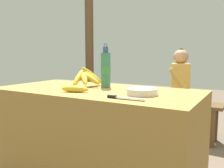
{
  "coord_description": "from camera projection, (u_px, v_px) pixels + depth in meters",
  "views": [
    {
      "loc": [
        0.97,
        -1.42,
        0.99
      ],
      "look_at": [
        0.11,
        0.05,
        0.79
      ],
      "focal_mm": 38.0,
      "sensor_mm": 36.0,
      "label": 1
    }
  ],
  "objects": [
    {
      "name": "water_bottle",
      "position": [
        106.0,
        69.0,
        1.81
      ],
      "size": [
        0.08,
        0.08,
        0.34
      ],
      "color": "#337556",
      "rests_on": "market_counter"
    },
    {
      "name": "knife",
      "position": [
        120.0,
        97.0,
        1.35
      ],
      "size": [
        0.23,
        0.04,
        0.02
      ],
      "rotation": [
        0.0,
        0.0,
        0.05
      ],
      "color": "#BCBCC1",
      "rests_on": "market_counter"
    },
    {
      "name": "banana_bunch_green",
      "position": [
        142.0,
        93.0,
        3.06
      ],
      "size": [
        0.19,
        0.32,
        0.15
      ],
      "color": "#4C381E",
      "rests_on": "wooden_bench"
    },
    {
      "name": "wooden_bench",
      "position": [
        166.0,
        107.0,
        2.92
      ],
      "size": [
        1.3,
        0.32,
        0.45
      ],
      "color": "brown",
      "rests_on": "ground_plane"
    },
    {
      "name": "serving_bowl",
      "position": [
        142.0,
        91.0,
        1.48
      ],
      "size": [
        0.2,
        0.2,
        0.04
      ],
      "color": "silver",
      "rests_on": "market_counter"
    },
    {
      "name": "banana_bunch_ripe",
      "position": [
        87.0,
        77.0,
        1.86
      ],
      "size": [
        0.2,
        0.33,
        0.17
      ],
      "color": "#4C381E",
      "rests_on": "market_counter"
    },
    {
      "name": "seated_vendor",
      "position": [
        175.0,
        87.0,
        2.79
      ],
      "size": [
        0.46,
        0.43,
        1.07
      ],
      "rotation": [
        0.0,
        0.0,
        3.44
      ],
      "color": "#232328",
      "rests_on": "ground_plane"
    },
    {
      "name": "support_post_near",
      "position": [
        89.0,
        35.0,
        3.6
      ],
      "size": [
        0.13,
        0.13,
        2.62
      ],
      "color": "#4C3823",
      "rests_on": "ground_plane"
    },
    {
      "name": "market_counter",
      "position": [
        96.0,
        138.0,
        1.78
      ],
      "size": [
        1.49,
        0.72,
        0.75
      ],
      "color": "olive",
      "rests_on": "ground_plane"
    },
    {
      "name": "loose_banana_front",
      "position": [
        75.0,
        89.0,
        1.59
      ],
      "size": [
        0.2,
        0.1,
        0.04
      ],
      "rotation": [
        0.0,
        0.0,
        0.3
      ],
      "color": "gold",
      "rests_on": "market_counter"
    }
  ]
}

